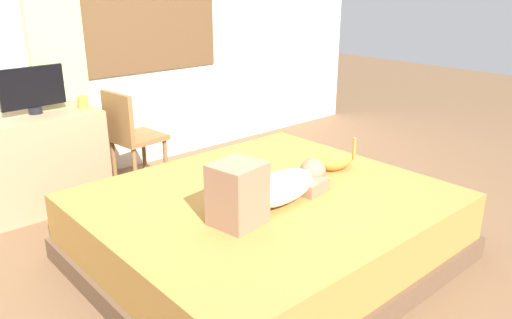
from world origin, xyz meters
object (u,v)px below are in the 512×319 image
bed (265,227)px  desk (40,161)px  person_lying (271,188)px  chair_by_desk (130,134)px  cat (335,161)px  tv_monitor (32,90)px  cup (83,102)px

bed → desk: 1.91m
person_lying → chair_by_desk: (-0.00, 1.66, -0.05)m
desk → cat: bearing=-51.9°
bed → chair_by_desk: 1.55m
tv_monitor → chair_by_desk: (0.63, -0.23, -0.41)m
bed → desk: desk is taller
cat → desk: size_ratio=0.39×
person_lying → cup: 1.86m
cat → chair_by_desk: chair_by_desk is taller
bed → chair_by_desk: bearing=93.6°
tv_monitor → cup: (0.34, -0.07, -0.13)m
desk → chair_by_desk: chair_by_desk is taller
cat → chair_by_desk: size_ratio=0.41×
cat → chair_by_desk: bearing=115.3°
bed → cat: size_ratio=5.92×
tv_monitor → desk: bearing=180.0°
bed → desk: bearing=113.2°
cup → bed: bearing=-77.0°
desk → cup: bearing=-11.1°
cup → tv_monitor: bearing=168.1°
desk → chair_by_desk: (0.66, -0.23, 0.14)m
chair_by_desk → tv_monitor: bearing=159.7°
bed → chair_by_desk: size_ratio=2.44×
cup → chair_by_desk: (0.29, -0.16, -0.28)m
person_lying → chair_by_desk: bearing=90.1°
bed → tv_monitor: bearing=112.5°
bed → tv_monitor: tv_monitor is taller
bed → person_lying: size_ratio=2.22×
bed → person_lying: (-0.09, -0.14, 0.34)m
bed → cat: bearing=-1.2°
person_lying → tv_monitor: size_ratio=1.96×
cat → tv_monitor: size_ratio=0.74×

